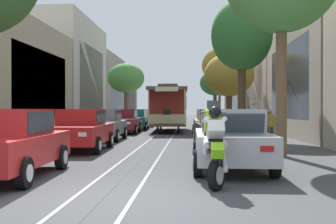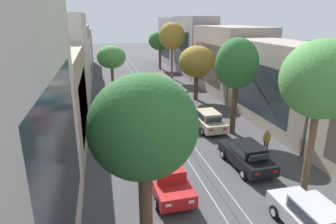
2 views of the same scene
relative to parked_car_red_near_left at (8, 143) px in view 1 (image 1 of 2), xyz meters
The scene contains 22 objects.
ground_plane 22.52m from the parked_car_red_near_left, 83.21° to the left, with size 160.00×160.00×0.00m, color #424244.
trolley_track_rails 26.59m from the parked_car_red_near_left, 84.26° to the left, with size 1.14×68.99×0.01m.
building_facade_left 26.92m from the parked_car_red_near_left, 105.10° to the left, with size 5.76×60.69×9.65m.
building_facade_right 32.76m from the parked_car_red_near_left, 68.05° to the left, with size 5.90×60.69×9.10m.
parked_car_red_near_left is the anchor object (origin of this frame).
parked_car_red_second_left 6.20m from the parked_car_red_near_left, 89.58° to the left, with size 2.09×4.40×1.58m.
parked_car_grey_mid_left 11.41m from the parked_car_red_near_left, 90.99° to the left, with size 2.05×4.38×1.58m.
parked_car_maroon_fourth_left 17.33m from the parked_car_red_near_left, 90.36° to the left, with size 2.08×4.39×1.58m.
parked_car_teal_fifth_left 22.36m from the parked_car_red_near_left, 90.13° to the left, with size 2.10×4.41×1.58m.
parked_car_beige_sixth_left 28.17m from the parked_car_red_near_left, 90.19° to the left, with size 2.14×4.42×1.58m.
parked_car_silver_near_right 5.49m from the parked_car_red_near_left, 16.60° to the left, with size 2.02×4.37×1.58m.
parked_car_black_second_right 9.45m from the parked_car_red_near_left, 55.06° to the left, with size 2.12×4.41×1.58m.
parked_car_beige_mid_right 15.39m from the parked_car_red_near_left, 69.61° to the left, with size 2.06×4.39×1.58m.
street_tree_kerb_left_second 28.53m from the parked_car_red_near_left, 93.42° to the left, with size 3.39×2.91×5.82m.
street_tree_kerb_right_second 15.64m from the parked_car_red_near_left, 61.99° to the left, with size 3.32×2.83×7.54m.
street_tree_kerb_right_mid 24.85m from the parked_car_red_near_left, 72.72° to the left, with size 3.96×3.56×6.03m.
street_tree_kerb_right_fourth 36.50m from the parked_car_red_near_left, 78.16° to the left, with size 3.81×3.24×8.30m.
street_tree_kerb_right_far 45.37m from the parked_car_red_near_left, 80.47° to the left, with size 3.96×3.20×6.69m.
cable_car_trolley 20.85m from the parked_car_red_near_left, 82.67° to the left, with size 2.77×9.17×3.28m.
motorcycle_with_rider 4.76m from the parked_car_red_near_left, ahead, with size 0.52×1.87×1.77m.
pedestrian_on_left_pavement 12.21m from the parked_car_red_near_left, 50.48° to the left, with size 0.55×0.42×1.57m.
fire_hydrant 9.43m from the parked_car_red_near_left, 98.91° to the left, with size 0.40×0.22×0.84m.
Camera 1 is at (1.53, -7.17, 1.58)m, focal length 43.78 mm.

